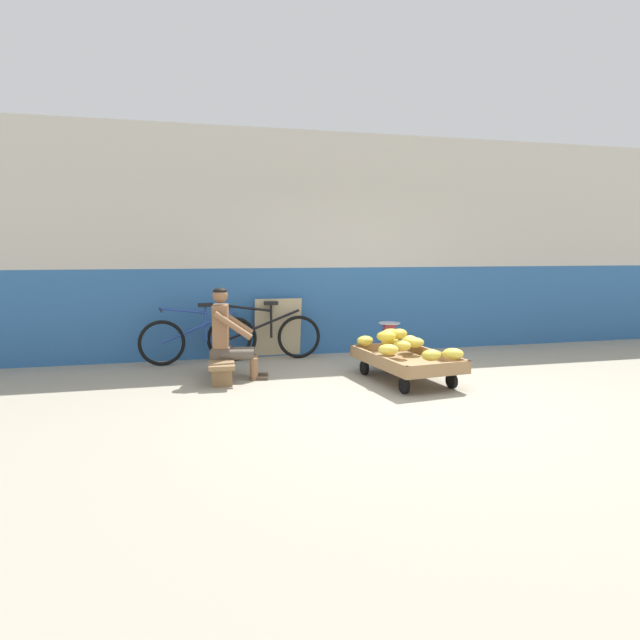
{
  "coord_description": "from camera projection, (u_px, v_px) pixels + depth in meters",
  "views": [
    {
      "loc": [
        -2.24,
        -5.21,
        1.58
      ],
      "look_at": [
        -0.67,
        1.12,
        0.75
      ],
      "focal_mm": 30.34,
      "sensor_mm": 36.0,
      "label": 1
    }
  ],
  "objects": [
    {
      "name": "back_wall",
      "position": [
        333.0,
        245.0,
        8.38
      ],
      "size": [
        16.0,
        0.3,
        3.35
      ],
      "color": "#2D609E",
      "rests_on": "ground"
    },
    {
      "name": "weighing_scale",
      "position": [
        389.0,
        332.0,
        7.56
      ],
      "size": [
        0.3,
        0.3,
        0.29
      ],
      "color": "#28282D",
      "rests_on": "plastic_crate"
    },
    {
      "name": "banana_pile",
      "position": [
        402.0,
        343.0,
        6.66
      ],
      "size": [
        0.97,
        1.36,
        0.26
      ],
      "color": "yellow",
      "rests_on": "banana_cart"
    },
    {
      "name": "ground_plane",
      "position": [
        406.0,
        401.0,
        5.75
      ],
      "size": [
        80.0,
        80.0,
        0.0
      ],
      "primitive_type": "plane",
      "color": "gray"
    },
    {
      "name": "vendor_seated",
      "position": [
        228.0,
        334.0,
        6.68
      ],
      "size": [
        0.71,
        0.54,
        1.14
      ],
      "color": "brown",
      "rests_on": "ground"
    },
    {
      "name": "banana_cart",
      "position": [
        406.0,
        362.0,
        6.59
      ],
      "size": [
        1.02,
        1.54,
        0.36
      ],
      "color": "#99754C",
      "rests_on": "ground"
    },
    {
      "name": "bicycle_far_left",
      "position": [
        264.0,
        336.0,
        7.9
      ],
      "size": [
        1.66,
        0.48,
        0.86
      ],
      "color": "black",
      "rests_on": "ground"
    },
    {
      "name": "sign_board",
      "position": [
        278.0,
        328.0,
        8.11
      ],
      "size": [
        0.7,
        0.19,
        0.89
      ],
      "color": "#C6B289",
      "rests_on": "ground"
    },
    {
      "name": "low_bench",
      "position": [
        222.0,
        363.0,
        6.71
      ],
      "size": [
        0.36,
        1.12,
        0.27
      ],
      "color": "olive",
      "rests_on": "ground"
    },
    {
      "name": "plastic_crate",
      "position": [
        389.0,
        354.0,
        7.6
      ],
      "size": [
        0.36,
        0.28,
        0.3
      ],
      "color": "#234CA8",
      "rests_on": "ground"
    },
    {
      "name": "bicycle_near_left",
      "position": [
        199.0,
        339.0,
        7.63
      ],
      "size": [
        1.66,
        0.48,
        0.86
      ],
      "color": "black",
      "rests_on": "ground"
    }
  ]
}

